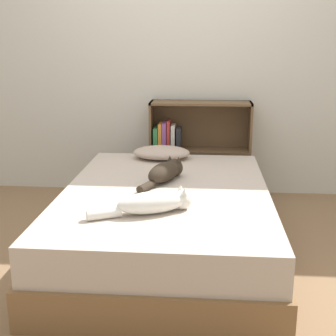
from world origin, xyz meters
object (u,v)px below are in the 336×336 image
bed (166,221)px  bookshelf (195,147)px  pillow (161,153)px  cat_dark (166,172)px  cat_light (154,202)px

bed → bookshelf: size_ratio=2.20×
pillow → bookshelf: bearing=59.7°
bed → cat_dark: 0.34m
bed → cat_dark: cat_dark is taller
cat_dark → cat_light: bearing=-156.1°
cat_dark → bed: bearing=-149.1°
bookshelf → bed: bearing=-97.1°
pillow → cat_dark: bearing=-82.0°
cat_light → bookshelf: bearing=59.3°
bed → cat_light: size_ratio=3.42×
cat_light → bookshelf: (0.18, 1.66, -0.06)m
cat_light → bookshelf: bookshelf is taller
cat_dark → bookshelf: bookshelf is taller
pillow → bookshelf: (0.26, 0.44, -0.05)m
bookshelf → cat_dark: bearing=-99.4°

